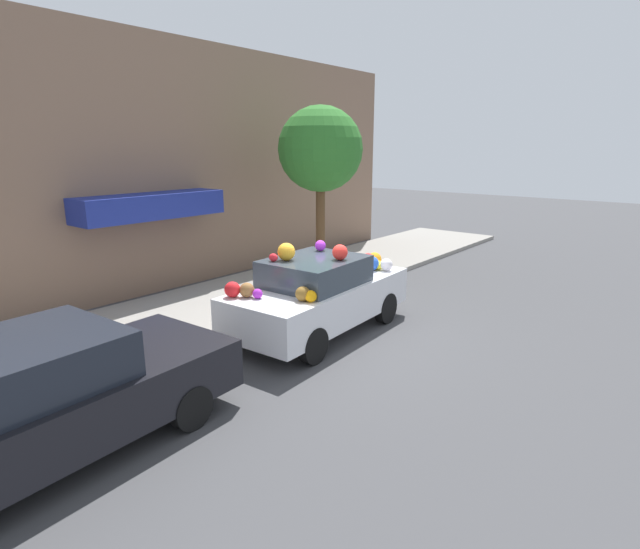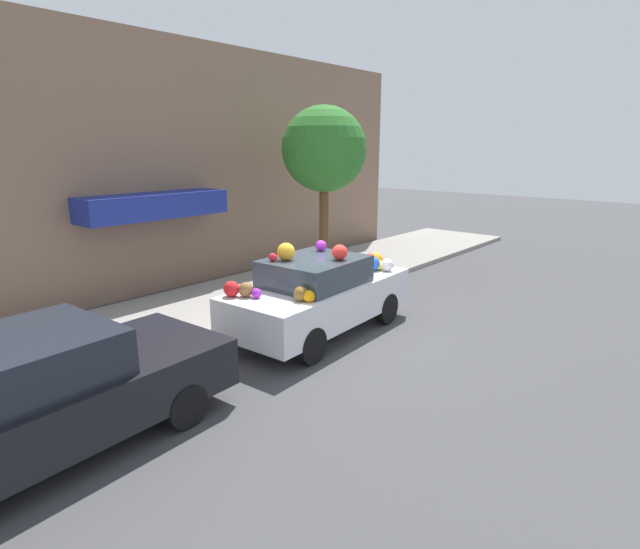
# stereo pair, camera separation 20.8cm
# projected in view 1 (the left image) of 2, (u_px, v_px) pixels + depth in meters

# --- Properties ---
(ground_plane) EXTENTS (60.00, 60.00, 0.00)m
(ground_plane) POSITION_uv_depth(u_px,v_px,m) (319.00, 332.00, 9.65)
(ground_plane) COLOR #424244
(sidewalk_curb) EXTENTS (24.00, 3.20, 0.13)m
(sidewalk_curb) POSITION_uv_depth(u_px,v_px,m) (227.00, 302.00, 11.29)
(sidewalk_curb) COLOR gray
(sidewalk_curb) RESTS_ON ground
(building_facade) EXTENTS (18.00, 1.20, 6.01)m
(building_facade) POSITION_uv_depth(u_px,v_px,m) (159.00, 169.00, 11.91)
(building_facade) COLOR #846651
(building_facade) RESTS_ON ground
(street_tree) EXTENTS (2.16, 2.16, 4.37)m
(street_tree) POSITION_uv_depth(u_px,v_px,m) (320.00, 150.00, 12.66)
(street_tree) COLOR brown
(street_tree) RESTS_ON sidewalk_curb
(fire_hydrant) EXTENTS (0.20, 0.20, 0.70)m
(fire_hydrant) POSITION_uv_depth(u_px,v_px,m) (307.00, 281.00, 11.53)
(fire_hydrant) COLOR #B2B2B7
(fire_hydrant) RESTS_ON sidewalk_curb
(art_car) EXTENTS (4.02, 1.87, 1.81)m
(art_car) POSITION_uv_depth(u_px,v_px,m) (320.00, 293.00, 9.43)
(art_car) COLOR silver
(art_car) RESTS_ON ground
(parked_car_plain) EXTENTS (4.60, 2.06, 1.48)m
(parked_car_plain) POSITION_uv_depth(u_px,v_px,m) (36.00, 400.00, 5.52)
(parked_car_plain) COLOR black
(parked_car_plain) RESTS_ON ground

